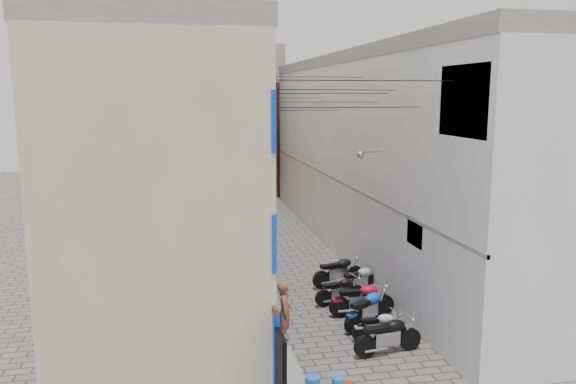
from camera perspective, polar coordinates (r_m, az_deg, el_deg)
plinth at (r=25.57m, az=-5.45°, el=-6.15°), size 0.90×26.00×0.25m
building_left at (r=24.55m, az=-12.43°, el=3.41°), size 5.10×27.00×9.00m
building_right at (r=26.40m, az=9.82°, el=3.94°), size 5.94×26.00×9.00m
building_far_brick_left at (r=39.60m, az=-7.85°, el=6.63°), size 6.00×6.00×10.00m
building_far_brick_right at (r=42.26m, az=-1.19°, el=5.56°), size 5.00×6.00×8.00m
building_far_concrete at (r=45.72m, az=-5.85°, el=7.72°), size 8.00×5.00×11.00m
far_shopfront at (r=37.42m, az=-4.37°, el=0.66°), size 2.00×0.30×2.40m
overhead_wires at (r=19.64m, az=1.97°, el=9.76°), size 5.80×13.02×1.32m
motorcycle_a at (r=16.32m, az=10.15°, el=-13.98°), size 2.14×0.95×1.20m
motorcycle_b at (r=17.16m, az=9.27°, el=-13.14°), size 1.68×0.54×0.97m
motorcycle_c at (r=18.02m, az=8.16°, el=-11.48°), size 2.19×1.76×1.26m
motorcycle_d at (r=18.77m, az=7.53°, el=-10.58°), size 2.20×0.78×1.26m
motorcycle_e at (r=19.70m, az=5.36°, el=-9.79°), size 1.96×0.91×1.09m
motorcycle_f at (r=20.83m, az=7.30°, el=-8.68°), size 2.03×1.30×1.13m
motorcycle_g at (r=21.48m, az=5.17°, el=-7.88°), size 2.27×1.19×1.25m
person_a at (r=16.04m, az=-0.34°, el=-12.13°), size 0.57×0.74×1.80m
person_b at (r=18.61m, az=-2.00°, el=-9.52°), size 0.82×0.89×1.46m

